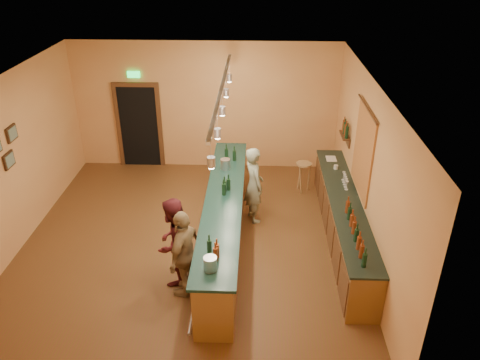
{
  "coord_description": "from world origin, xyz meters",
  "views": [
    {
      "loc": [
        1.27,
        -7.49,
        5.41
      ],
      "look_at": [
        0.98,
        0.2,
        1.32
      ],
      "focal_mm": 35.0,
      "sensor_mm": 36.0,
      "label": 1
    }
  ],
  "objects_px": {
    "bar_stool": "(304,169)",
    "tasting_bar": "(224,218)",
    "customer_a": "(173,242)",
    "bartender": "(254,185)",
    "back_counter": "(343,221)",
    "customer_b": "(185,253)"
  },
  "relations": [
    {
      "from": "back_counter",
      "to": "bar_stool",
      "type": "relative_size",
      "value": 6.25
    },
    {
      "from": "back_counter",
      "to": "customer_b",
      "type": "distance_m",
      "value": 3.25
    },
    {
      "from": "bartender",
      "to": "bar_stool",
      "type": "bearing_deg",
      "value": -63.94
    },
    {
      "from": "back_counter",
      "to": "tasting_bar",
      "type": "xyz_separation_m",
      "value": [
        -2.29,
        -0.18,
        0.12
      ]
    },
    {
      "from": "bartender",
      "to": "customer_b",
      "type": "height_order",
      "value": "bartender"
    },
    {
      "from": "tasting_bar",
      "to": "customer_a",
      "type": "bearing_deg",
      "value": -125.49
    },
    {
      "from": "back_counter",
      "to": "tasting_bar",
      "type": "distance_m",
      "value": 2.3
    },
    {
      "from": "tasting_bar",
      "to": "bar_stool",
      "type": "height_order",
      "value": "tasting_bar"
    },
    {
      "from": "customer_a",
      "to": "bar_stool",
      "type": "xyz_separation_m",
      "value": [
        2.46,
        3.29,
        -0.22
      ]
    },
    {
      "from": "bartender",
      "to": "bar_stool",
      "type": "relative_size",
      "value": 2.26
    },
    {
      "from": "back_counter",
      "to": "tasting_bar",
      "type": "bearing_deg",
      "value": -175.47
    },
    {
      "from": "bartender",
      "to": "bar_stool",
      "type": "distance_m",
      "value": 1.71
    },
    {
      "from": "bar_stool",
      "to": "tasting_bar",
      "type": "bearing_deg",
      "value": -127.45
    },
    {
      "from": "tasting_bar",
      "to": "bartender",
      "type": "xyz_separation_m",
      "value": [
        0.55,
        0.94,
        0.22
      ]
    },
    {
      "from": "back_counter",
      "to": "customer_a",
      "type": "height_order",
      "value": "customer_a"
    },
    {
      "from": "bartender",
      "to": "bar_stool",
      "type": "height_order",
      "value": "bartender"
    },
    {
      "from": "back_counter",
      "to": "customer_b",
      "type": "xyz_separation_m",
      "value": [
        -2.84,
        -1.56,
        0.3
      ]
    },
    {
      "from": "bar_stool",
      "to": "bartender",
      "type": "bearing_deg",
      "value": -131.98
    },
    {
      "from": "tasting_bar",
      "to": "back_counter",
      "type": "bearing_deg",
      "value": 4.53
    },
    {
      "from": "customer_b",
      "to": "bar_stool",
      "type": "bearing_deg",
      "value": 165.44
    },
    {
      "from": "customer_a",
      "to": "customer_b",
      "type": "relative_size",
      "value": 1.01
    },
    {
      "from": "back_counter",
      "to": "bartender",
      "type": "distance_m",
      "value": 1.92
    }
  ]
}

